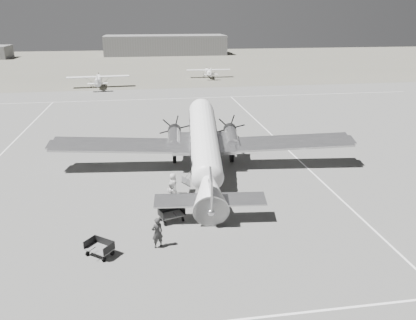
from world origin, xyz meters
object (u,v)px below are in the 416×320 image
(baggage_cart_far, at_px, (100,248))
(light_plane_right, at_px, (209,73))
(dc3_airliner, at_px, (205,147))
(ground_crew, at_px, (157,233))
(hangar_main, at_px, (165,45))
(ramp_agent, at_px, (172,194))
(light_plane_left, at_px, (98,81))
(baggage_cart_near, at_px, (172,214))
(passenger, at_px, (173,185))

(baggage_cart_far, bearing_deg, light_plane_right, 113.47)
(dc3_airliner, relative_size, ground_crew, 13.98)
(light_plane_right, bearing_deg, hangar_main, 97.92)
(ramp_agent, bearing_deg, hangar_main, -16.98)
(ground_crew, bearing_deg, light_plane_left, -103.49)
(light_plane_right, relative_size, baggage_cart_far, 5.90)
(dc3_airliner, relative_size, baggage_cart_near, 15.88)
(passenger, bearing_deg, light_plane_left, 1.56)
(light_plane_left, bearing_deg, ramp_agent, -83.16)
(light_plane_left, xyz_separation_m, ground_crew, (9.29, -59.94, -0.24))
(hangar_main, bearing_deg, baggage_cart_far, -94.95)
(hangar_main, relative_size, ground_crew, 20.58)
(baggage_cart_near, bearing_deg, dc3_airliner, 47.94)
(hangar_main, xyz_separation_m, passenger, (-6.02, -119.44, -2.35))
(hangar_main, distance_m, passenger, 119.61)
(light_plane_left, relative_size, ground_crew, 5.94)
(dc3_airliner, height_order, ramp_agent, dc3_airliner)
(ground_crew, xyz_separation_m, passenger, (1.52, 7.50, -0.07))
(light_plane_right, bearing_deg, baggage_cart_near, -99.72)
(ramp_agent, bearing_deg, passenger, -20.84)
(hangar_main, xyz_separation_m, baggage_cart_near, (-6.44, -123.67, -2.79))
(baggage_cart_far, bearing_deg, passenger, 95.21)
(baggage_cart_near, distance_m, passenger, 4.27)
(light_plane_left, relative_size, passenger, 6.37)
(ramp_agent, bearing_deg, light_plane_left, -2.99)
(light_plane_right, distance_m, baggage_cart_near, 67.68)
(passenger, bearing_deg, ramp_agent, 163.12)
(dc3_airliner, height_order, light_plane_left, dc3_airliner)
(ground_crew, bearing_deg, baggage_cart_near, -130.79)
(light_plane_right, distance_m, passenger, 63.45)
(hangar_main, height_order, ground_crew, hangar_main)
(baggage_cart_near, relative_size, passenger, 0.94)
(light_plane_left, xyz_separation_m, ramp_agent, (10.59, -54.26, -0.27))
(hangar_main, distance_m, light_plane_right, 57.67)
(light_plane_left, relative_size, light_plane_right, 1.21)
(light_plane_right, xyz_separation_m, passenger, (-12.59, -62.19, -0.09))
(dc3_airliner, xyz_separation_m, ramp_agent, (-3.33, -5.67, -1.73))
(dc3_airliner, bearing_deg, baggage_cart_near, -107.90)
(dc3_airliner, bearing_deg, light_plane_left, 111.67)
(baggage_cart_near, bearing_deg, light_plane_right, 60.44)
(baggage_cart_far, relative_size, passenger, 0.89)
(dc3_airliner, relative_size, ramp_agent, 14.49)
(baggage_cart_near, xyz_separation_m, passenger, (0.42, 4.23, 0.44))
(ground_crew, bearing_deg, light_plane_right, -123.75)
(dc3_airliner, distance_m, light_plane_left, 50.56)
(baggage_cart_far, xyz_separation_m, passenger, (5.01, 7.91, 0.47))
(light_plane_left, bearing_deg, baggage_cart_far, -88.72)
(ground_crew, relative_size, ramp_agent, 1.04)
(baggage_cart_near, bearing_deg, passenger, 65.84)
(light_plane_left, distance_m, ramp_agent, 55.28)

